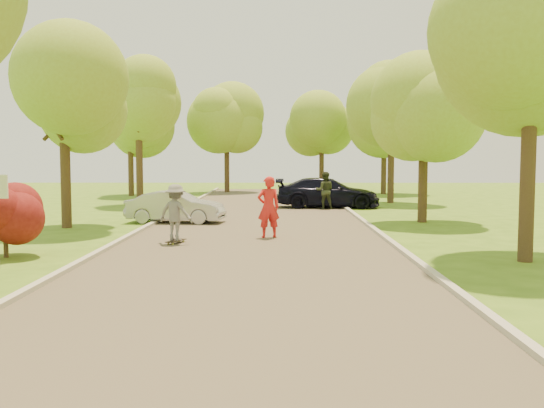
{
  "coord_description": "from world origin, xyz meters",
  "views": [
    {
      "loc": [
        0.69,
        -9.85,
        2.59
      ],
      "look_at": [
        0.53,
        6.57,
        1.3
      ],
      "focal_mm": 40.0,
      "sensor_mm": 36.0,
      "label": 1
    }
  ],
  "objects_px": {
    "skateboarder": "(176,212)",
    "person_olive": "(325,191)",
    "dark_sedan": "(328,193)",
    "longboard": "(176,241)",
    "person_striped": "(268,207)",
    "silver_sedan": "(176,207)"
  },
  "relations": [
    {
      "from": "skateboarder",
      "to": "person_olive",
      "type": "xyz_separation_m",
      "value": [
        5.33,
        11.85,
        -0.02
      ]
    },
    {
      "from": "dark_sedan",
      "to": "longboard",
      "type": "distance_m",
      "value": 13.95
    },
    {
      "from": "longboard",
      "to": "skateboarder",
      "type": "bearing_deg",
      "value": -41.4
    },
    {
      "from": "longboard",
      "to": "person_olive",
      "type": "distance_m",
      "value": 13.02
    },
    {
      "from": "person_striped",
      "to": "person_olive",
      "type": "xyz_separation_m",
      "value": [
        2.6,
        10.51,
        -0.06
      ]
    },
    {
      "from": "dark_sedan",
      "to": "silver_sedan",
      "type": "bearing_deg",
      "value": 139.65
    },
    {
      "from": "dark_sedan",
      "to": "skateboarder",
      "type": "xyz_separation_m",
      "value": [
        -5.54,
        -12.78,
        0.18
      ]
    },
    {
      "from": "silver_sedan",
      "to": "person_olive",
      "type": "height_order",
      "value": "person_olive"
    },
    {
      "from": "dark_sedan",
      "to": "skateboarder",
      "type": "distance_m",
      "value": 13.93
    },
    {
      "from": "dark_sedan",
      "to": "person_striped",
      "type": "distance_m",
      "value": 11.78
    },
    {
      "from": "skateboarder",
      "to": "person_striped",
      "type": "relative_size",
      "value": 0.85
    },
    {
      "from": "person_olive",
      "to": "longboard",
      "type": "bearing_deg",
      "value": 69.3
    },
    {
      "from": "silver_sedan",
      "to": "person_olive",
      "type": "xyz_separation_m",
      "value": [
        6.3,
        6.13,
        0.3
      ]
    },
    {
      "from": "silver_sedan",
      "to": "dark_sedan",
      "type": "height_order",
      "value": "dark_sedan"
    },
    {
      "from": "skateboarder",
      "to": "person_olive",
      "type": "relative_size",
      "value": 0.9
    },
    {
      "from": "silver_sedan",
      "to": "person_striped",
      "type": "xyz_separation_m",
      "value": [
        3.7,
        -4.38,
        0.36
      ]
    },
    {
      "from": "longboard",
      "to": "skateboarder",
      "type": "distance_m",
      "value": 0.85
    },
    {
      "from": "person_striped",
      "to": "skateboarder",
      "type": "bearing_deg",
      "value": 10.79
    },
    {
      "from": "silver_sedan",
      "to": "person_olive",
      "type": "distance_m",
      "value": 8.79
    },
    {
      "from": "dark_sedan",
      "to": "person_olive",
      "type": "height_order",
      "value": "person_olive"
    },
    {
      "from": "longboard",
      "to": "skateboarder",
      "type": "height_order",
      "value": "skateboarder"
    },
    {
      "from": "silver_sedan",
      "to": "person_striped",
      "type": "height_order",
      "value": "person_striped"
    }
  ]
}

